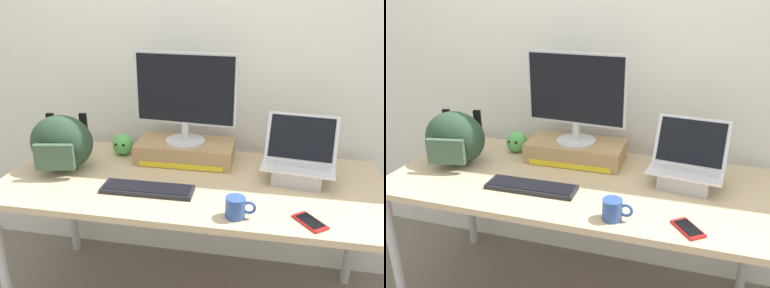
% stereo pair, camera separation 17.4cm
% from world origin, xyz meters
% --- Properties ---
extents(back_wall, '(7.00, 0.10, 2.60)m').
position_xyz_m(back_wall, '(0.00, 0.49, 1.30)').
color(back_wall, silver).
rests_on(back_wall, ground).
extents(desk, '(1.81, 0.79, 0.75)m').
position_xyz_m(desk, '(0.00, 0.00, 0.68)').
color(desk, tan).
rests_on(desk, ground).
extents(toner_box_yellow, '(0.50, 0.26, 0.10)m').
position_xyz_m(toner_box_yellow, '(-0.08, 0.22, 0.80)').
color(toner_box_yellow, '#A88456').
rests_on(toner_box_yellow, desk).
extents(desktop_monitor, '(0.52, 0.21, 0.46)m').
position_xyz_m(desktop_monitor, '(-0.08, 0.22, 1.10)').
color(desktop_monitor, silver).
rests_on(desktop_monitor, toner_box_yellow).
extents(open_laptop, '(0.35, 0.28, 0.30)m').
position_xyz_m(open_laptop, '(0.49, 0.09, 0.81)').
color(open_laptop, '#ADADB2').
rests_on(open_laptop, desk).
extents(external_keyboard, '(0.42, 0.13, 0.02)m').
position_xyz_m(external_keyboard, '(-0.17, -0.16, 0.76)').
color(external_keyboard, black).
rests_on(external_keyboard, desk).
extents(messenger_backpack, '(0.34, 0.28, 0.28)m').
position_xyz_m(messenger_backpack, '(-0.66, -0.01, 0.89)').
color(messenger_backpack, '#28422D').
rests_on(messenger_backpack, desk).
extents(coffee_mug, '(0.12, 0.08, 0.09)m').
position_xyz_m(coffee_mug, '(0.23, -0.30, 0.79)').
color(coffee_mug, '#2D4C93').
rests_on(coffee_mug, desk).
extents(cell_phone, '(0.14, 0.15, 0.01)m').
position_xyz_m(cell_phone, '(0.52, -0.29, 0.75)').
color(cell_phone, red).
rests_on(cell_phone, desk).
extents(plush_toy, '(0.12, 0.12, 0.12)m').
position_xyz_m(plush_toy, '(-0.43, 0.24, 0.81)').
color(plush_toy, '#56B256').
rests_on(plush_toy, desk).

